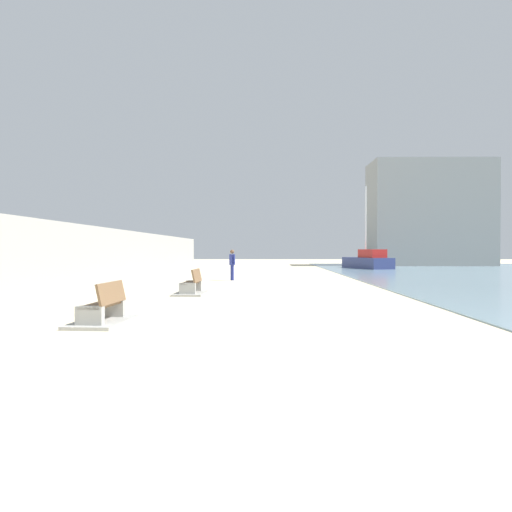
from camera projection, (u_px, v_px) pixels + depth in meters
The scene contains 7 objects.
ground_plane at pixel (248, 284), 25.48m from camera, with size 120.00×120.00×0.00m, color beige.
seawall at pixel (97, 256), 25.58m from camera, with size 0.80×64.00×2.81m, color #9E9E99.
bench_near at pixel (103, 314), 11.90m from camera, with size 1.22×2.16×0.98m.
bench_far at pixel (191, 288), 19.59m from camera, with size 1.17×2.14×0.98m.
person_walking at pixel (232, 262), 28.33m from camera, with size 0.35×0.45×1.70m.
boat_distant at pixel (368, 261), 44.79m from camera, with size 3.67×6.16×7.23m.
harbor_building at pixel (429, 214), 53.11m from camera, with size 12.00×6.00×10.73m, color gray.
Camera 1 is at (0.83, -7.44, 1.75)m, focal length 36.02 mm.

